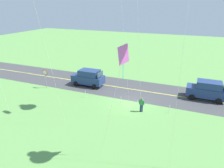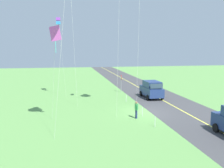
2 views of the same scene
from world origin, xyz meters
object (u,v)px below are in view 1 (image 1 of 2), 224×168
at_px(car_suv_foreground, 88,77).
at_px(kite_pink_drift, 123,57).
at_px(car_parked_west_near, 207,90).
at_px(stop_sign, 45,75).
at_px(person_adult_near, 142,104).

height_order(car_suv_foreground, kite_pink_drift, kite_pink_drift).
xyz_separation_m(car_suv_foreground, car_parked_west_near, (-15.08, -1.42, 0.00)).
bearing_deg(stop_sign, car_suv_foreground, -148.14).
distance_m(person_adult_near, kite_pink_drift, 9.80).
xyz_separation_m(car_suv_foreground, person_adult_near, (-8.78, 4.61, -0.29)).
relative_size(stop_sign, person_adult_near, 1.60).
bearing_deg(car_suv_foreground, stop_sign, 31.86).
bearing_deg(car_suv_foreground, person_adult_near, 152.32).
relative_size(car_parked_west_near, stop_sign, 1.72).
relative_size(car_parked_west_near, kite_pink_drift, 0.53).
relative_size(stop_sign, kite_pink_drift, 0.31).
xyz_separation_m(car_parked_west_near, person_adult_near, (6.31, 6.02, -0.29)).
bearing_deg(person_adult_near, car_suv_foreground, 87.54).
xyz_separation_m(car_suv_foreground, kite_pink_drift, (-9.13, 11.74, 6.42)).
bearing_deg(kite_pink_drift, car_parked_west_near, -114.33).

